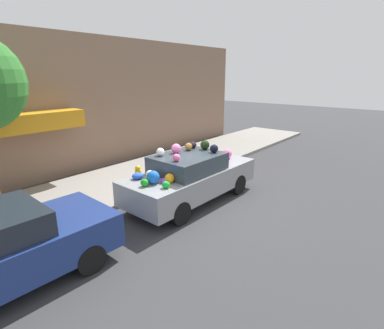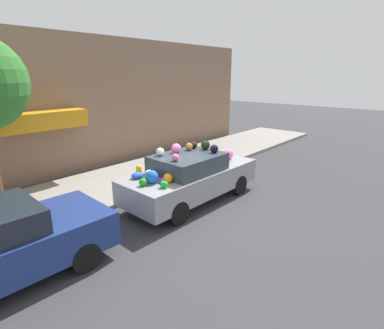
# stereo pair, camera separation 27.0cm
# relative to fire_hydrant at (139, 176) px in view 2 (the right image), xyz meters

# --- Properties ---
(ground_plane) EXTENTS (60.00, 60.00, 0.00)m
(ground_plane) POSITION_rel_fire_hydrant_xyz_m (0.48, -1.71, -0.48)
(ground_plane) COLOR #38383A
(sidewalk_curb) EXTENTS (24.00, 3.20, 0.13)m
(sidewalk_curb) POSITION_rel_fire_hydrant_xyz_m (0.48, 0.99, -0.41)
(sidewalk_curb) COLOR gray
(sidewalk_curb) RESTS_ON ground
(building_facade) EXTENTS (18.00, 1.20, 4.98)m
(building_facade) POSITION_rel_fire_hydrant_xyz_m (0.37, 3.21, 2.00)
(building_facade) COLOR #846651
(building_facade) RESTS_ON ground
(fire_hydrant) EXTENTS (0.20, 0.20, 0.70)m
(fire_hydrant) POSITION_rel_fire_hydrant_xyz_m (0.00, 0.00, 0.00)
(fire_hydrant) COLOR gold
(fire_hydrant) RESTS_ON sidewalk_curb
(art_car) EXTENTS (4.30, 1.76, 1.70)m
(art_car) POSITION_rel_fire_hydrant_xyz_m (0.44, -1.82, 0.28)
(art_car) COLOR gray
(art_car) RESTS_ON ground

